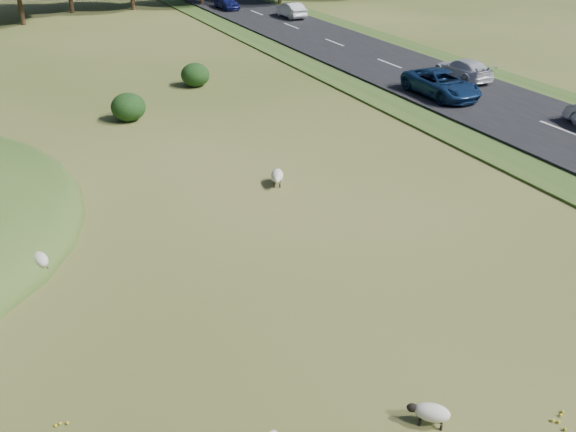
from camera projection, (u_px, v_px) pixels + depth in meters
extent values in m
plane|color=#3B4F18|center=(129.00, 122.00, 35.52)|extent=(160.00, 160.00, 0.00)
cube|color=black|center=(347.00, 49.00, 51.31)|extent=(8.00, 150.00, 0.25)
cylinder|color=black|center=(20.00, 4.00, 60.22)|extent=(0.44, 0.44, 3.90)
ellipsoid|color=black|center=(128.00, 107.00, 35.38)|extent=(1.90, 1.90, 1.55)
ellipsoid|color=black|center=(195.00, 75.00, 41.61)|extent=(1.86, 1.86, 1.52)
ellipsoid|color=beige|center=(40.00, 259.00, 21.25)|extent=(0.61, 0.93, 0.44)
ellipsoid|color=silver|center=(36.00, 253.00, 21.57)|extent=(0.26, 0.31, 0.22)
cylinder|color=black|center=(37.00, 267.00, 21.55)|extent=(0.06, 0.06, 0.31)
cylinder|color=black|center=(43.00, 265.00, 21.66)|extent=(0.06, 0.06, 0.31)
cylinder|color=black|center=(42.00, 273.00, 21.19)|extent=(0.06, 0.06, 0.31)
cylinder|color=black|center=(48.00, 271.00, 21.30)|extent=(0.06, 0.06, 0.31)
ellipsoid|color=beige|center=(277.00, 175.00, 27.73)|extent=(0.92, 1.12, 0.51)
ellipsoid|color=silver|center=(277.00, 180.00, 27.24)|extent=(0.36, 0.40, 0.26)
cylinder|color=black|center=(280.00, 186.00, 27.63)|extent=(0.07, 0.07, 0.19)
cylinder|color=black|center=(274.00, 186.00, 27.63)|extent=(0.07, 0.07, 0.19)
cylinder|color=black|center=(280.00, 180.00, 28.15)|extent=(0.07, 0.07, 0.19)
cylinder|color=black|center=(275.00, 180.00, 28.15)|extent=(0.07, 0.07, 0.19)
ellipsoid|color=beige|center=(432.00, 412.00, 15.23)|extent=(0.95, 0.92, 0.44)
ellipsoid|color=black|center=(412.00, 408.00, 15.33)|extent=(0.35, 0.34, 0.22)
cylinder|color=black|center=(420.00, 423.00, 15.33)|extent=(0.06, 0.06, 0.16)
cylinder|color=black|center=(421.00, 417.00, 15.52)|extent=(0.06, 0.06, 0.16)
cylinder|color=black|center=(441.00, 427.00, 15.21)|extent=(0.06, 0.06, 0.16)
cylinder|color=black|center=(442.00, 421.00, 15.40)|extent=(0.06, 0.06, 0.16)
imported|color=white|center=(463.00, 69.00, 42.33)|extent=(1.87, 4.60, 1.34)
imported|color=silver|center=(291.00, 10.00, 62.89)|extent=(1.52, 4.37, 1.44)
imported|color=navy|center=(441.00, 84.00, 38.76)|extent=(2.54, 5.51, 1.53)
imported|color=navy|center=(227.00, 2.00, 67.41)|extent=(1.67, 4.16, 1.42)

